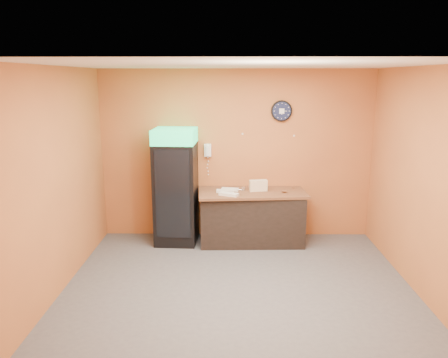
{
  "coord_description": "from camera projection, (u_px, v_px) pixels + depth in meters",
  "views": [
    {
      "loc": [
        -0.13,
        -5.18,
        2.66
      ],
      "look_at": [
        -0.19,
        0.6,
        1.31
      ],
      "focal_mm": 35.0,
      "sensor_mm": 36.0,
      "label": 1
    }
  ],
  "objects": [
    {
      "name": "right_wall",
      "position": [
        424.0,
        183.0,
        5.31
      ],
      "size": [
        0.02,
        4.0,
        2.8
      ],
      "primitive_type": "cube",
      "color": "#BE6D35",
      "rests_on": "floor"
    },
    {
      "name": "butcher_paper",
      "position": [
        252.0,
        192.0,
        7.05
      ],
      "size": [
        1.78,
        0.94,
        0.04
      ],
      "primitive_type": "cube",
      "rotation": [
        0.0,
        0.0,
        0.07
      ],
      "color": "brown",
      "rests_on": "prep_counter"
    },
    {
      "name": "wall_phone",
      "position": [
        208.0,
        150.0,
        7.22
      ],
      "size": [
        0.11,
        0.1,
        0.21
      ],
      "color": "white",
      "rests_on": "back_wall"
    },
    {
      "name": "ceiling",
      "position": [
        240.0,
        65.0,
        5.02
      ],
      "size": [
        4.5,
        4.0,
        0.02
      ],
      "primitive_type": "cube",
      "color": "white",
      "rests_on": "back_wall"
    },
    {
      "name": "wrapped_sandwich_right",
      "position": [
        230.0,
        189.0,
        7.08
      ],
      "size": [
        0.29,
        0.16,
        0.04
      ],
      "primitive_type": "cube",
      "rotation": [
        0.0,
        0.0,
        -0.18
      ],
      "color": "silver",
      "rests_on": "butcher_paper"
    },
    {
      "name": "kitchen_tool",
      "position": [
        243.0,
        189.0,
        7.09
      ],
      "size": [
        0.06,
        0.06,
        0.06
      ],
      "primitive_type": "cylinder",
      "color": "silver",
      "rests_on": "butcher_paper"
    },
    {
      "name": "wall_clock",
      "position": [
        282.0,
        111.0,
        7.08
      ],
      "size": [
        0.34,
        0.06,
        0.34
      ],
      "color": "black",
      "rests_on": "back_wall"
    },
    {
      "name": "back_wall",
      "position": [
        236.0,
        155.0,
        7.28
      ],
      "size": [
        4.5,
        0.02,
        2.8
      ],
      "primitive_type": "cube",
      "color": "#BE6D35",
      "rests_on": "floor"
    },
    {
      "name": "prep_counter",
      "position": [
        252.0,
        218.0,
        7.15
      ],
      "size": [
        1.67,
        0.78,
        0.83
      ],
      "primitive_type": "cube",
      "rotation": [
        0.0,
        0.0,
        0.03
      ],
      "color": "black",
      "rests_on": "floor"
    },
    {
      "name": "wrapped_sandwich_left",
      "position": [
        225.0,
        191.0,
        6.98
      ],
      "size": [
        0.28,
        0.12,
        0.04
      ],
      "primitive_type": "cube",
      "rotation": [
        0.0,
        0.0,
        -0.02
      ],
      "color": "silver",
      "rests_on": "butcher_paper"
    },
    {
      "name": "floor",
      "position": [
        238.0,
        288.0,
        5.65
      ],
      "size": [
        4.5,
        4.5,
        0.0
      ],
      "primitive_type": "plane",
      "color": "#47474C",
      "rests_on": "ground"
    },
    {
      "name": "beverage_cooler",
      "position": [
        176.0,
        188.0,
        7.02
      ],
      "size": [
        0.69,
        0.7,
        1.87
      ],
      "rotation": [
        0.0,
        0.0,
        -0.05
      ],
      "color": "black",
      "rests_on": "floor"
    },
    {
      "name": "sub_roll_stack",
      "position": [
        258.0,
        186.0,
        7.04
      ],
      "size": [
        0.3,
        0.15,
        0.18
      ],
      "rotation": [
        0.0,
        0.0,
        0.18
      ],
      "color": "#F4E3BD",
      "rests_on": "butcher_paper"
    },
    {
      "name": "wrapped_sandwich_mid",
      "position": [
        229.0,
        194.0,
        6.78
      ],
      "size": [
        0.32,
        0.23,
        0.04
      ],
      "primitive_type": "cube",
      "rotation": [
        0.0,
        0.0,
        -0.41
      ],
      "color": "silver",
      "rests_on": "butcher_paper"
    },
    {
      "name": "left_wall",
      "position": [
        56.0,
        182.0,
        5.36
      ],
      "size": [
        0.02,
        4.0,
        2.8
      ],
      "primitive_type": "cube",
      "color": "#BE6D35",
      "rests_on": "floor"
    }
  ]
}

